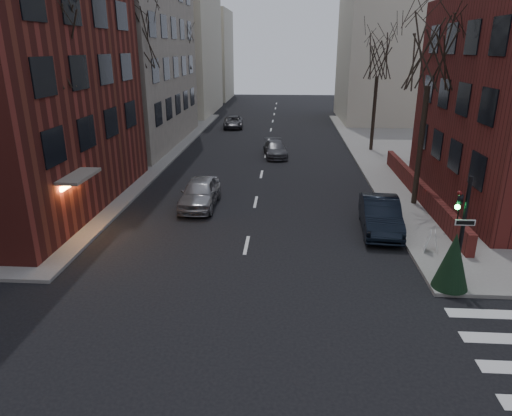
{
  "coord_description": "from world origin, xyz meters",
  "views": [
    {
      "loc": [
        1.66,
        -6.49,
        8.32
      ],
      "look_at": [
        0.47,
        11.33,
        2.0
      ],
      "focal_mm": 32.0,
      "sensor_mm": 36.0,
      "label": 1
    }
  ],
  "objects_px": {
    "traffic_signal": "(460,237)",
    "streetlamp_near": "(131,115)",
    "tree_right_b": "(379,57)",
    "parked_sedan": "(380,215)",
    "car_lane_gray": "(275,149)",
    "sandwich_board": "(432,241)",
    "car_lane_far": "(233,122)",
    "tree_left_a": "(48,43)",
    "evergreen_shrub": "(453,261)",
    "tree_left_b": "(135,38)",
    "streetlamp_far": "(193,88)",
    "tree_left_c": "(181,50)",
    "tree_right_a": "(432,53)",
    "car_lane_silver": "(200,193)"
  },
  "relations": [
    {
      "from": "tree_left_c",
      "to": "streetlamp_near",
      "type": "bearing_deg",
      "value": -88.09
    },
    {
      "from": "streetlamp_near",
      "to": "car_lane_far",
      "type": "xyz_separation_m",
      "value": [
        4.05,
        21.1,
        -3.63
      ]
    },
    {
      "from": "car_lane_far",
      "to": "sandwich_board",
      "type": "relative_size",
      "value": 4.79
    },
    {
      "from": "traffic_signal",
      "to": "tree_right_a",
      "type": "xyz_separation_m",
      "value": [
        0.86,
        9.01,
        6.12
      ]
    },
    {
      "from": "tree_left_c",
      "to": "car_lane_silver",
      "type": "height_order",
      "value": "tree_left_c"
    },
    {
      "from": "traffic_signal",
      "to": "car_lane_gray",
      "type": "relative_size",
      "value": 0.95
    },
    {
      "from": "tree_left_b",
      "to": "streetlamp_far",
      "type": "height_order",
      "value": "tree_left_b"
    },
    {
      "from": "tree_right_b",
      "to": "car_lane_gray",
      "type": "height_order",
      "value": "tree_right_b"
    },
    {
      "from": "car_lane_gray",
      "to": "parked_sedan",
      "type": "bearing_deg",
      "value": -78.09
    },
    {
      "from": "tree_left_a",
      "to": "car_lane_silver",
      "type": "xyz_separation_m",
      "value": [
        5.79,
        3.09,
        -7.69
      ]
    },
    {
      "from": "streetlamp_near",
      "to": "evergreen_shrub",
      "type": "distance_m",
      "value": 21.03
    },
    {
      "from": "traffic_signal",
      "to": "tree_left_c",
      "type": "distance_m",
      "value": 35.76
    },
    {
      "from": "streetlamp_near",
      "to": "tree_right_a",
      "type": "bearing_deg",
      "value": -13.24
    },
    {
      "from": "streetlamp_far",
      "to": "parked_sedan",
      "type": "xyz_separation_m",
      "value": [
        14.4,
        -27.85,
        -3.44
      ]
    },
    {
      "from": "sandwich_board",
      "to": "car_lane_gray",
      "type": "bearing_deg",
      "value": 127.4
    },
    {
      "from": "traffic_signal",
      "to": "evergreen_shrub",
      "type": "height_order",
      "value": "traffic_signal"
    },
    {
      "from": "car_lane_silver",
      "to": "sandwich_board",
      "type": "relative_size",
      "value": 5.03
    },
    {
      "from": "traffic_signal",
      "to": "car_lane_silver",
      "type": "relative_size",
      "value": 0.87
    },
    {
      "from": "tree_left_b",
      "to": "car_lane_gray",
      "type": "relative_size",
      "value": 2.57
    },
    {
      "from": "tree_left_c",
      "to": "sandwich_board",
      "type": "xyz_separation_m",
      "value": [
        16.68,
        -28.4,
        -7.42
      ]
    },
    {
      "from": "streetlamp_far",
      "to": "car_lane_far",
      "type": "bearing_deg",
      "value": 15.18
    },
    {
      "from": "streetlamp_far",
      "to": "car_lane_silver",
      "type": "xyz_separation_m",
      "value": [
        5.19,
        -24.91,
        -3.45
      ]
    },
    {
      "from": "tree_left_b",
      "to": "parked_sedan",
      "type": "height_order",
      "value": "tree_left_b"
    },
    {
      "from": "car_lane_far",
      "to": "tree_right_b",
      "type": "bearing_deg",
      "value": -45.65
    },
    {
      "from": "tree_left_c",
      "to": "evergreen_shrub",
      "type": "distance_m",
      "value": 36.18
    },
    {
      "from": "tree_right_a",
      "to": "streetlamp_far",
      "type": "height_order",
      "value": "tree_right_a"
    },
    {
      "from": "tree_left_b",
      "to": "car_lane_far",
      "type": "bearing_deg",
      "value": 74.79
    },
    {
      "from": "tree_right_a",
      "to": "car_lane_silver",
      "type": "xyz_separation_m",
      "value": [
        -11.81,
        -0.91,
        -7.24
      ]
    },
    {
      "from": "tree_right_a",
      "to": "sandwich_board",
      "type": "distance_m",
      "value": 9.84
    },
    {
      "from": "traffic_signal",
      "to": "streetlamp_near",
      "type": "xyz_separation_m",
      "value": [
        -16.14,
        13.01,
        2.33
      ]
    },
    {
      "from": "streetlamp_far",
      "to": "car_lane_gray",
      "type": "height_order",
      "value": "streetlamp_far"
    },
    {
      "from": "tree_left_c",
      "to": "car_lane_gray",
      "type": "height_order",
      "value": "tree_left_c"
    },
    {
      "from": "streetlamp_near",
      "to": "streetlamp_far",
      "type": "xyz_separation_m",
      "value": [
        0.0,
        20.0,
        0.0
      ]
    },
    {
      "from": "tree_left_a",
      "to": "evergreen_shrub",
      "type": "relative_size",
      "value": 4.89
    },
    {
      "from": "streetlamp_far",
      "to": "evergreen_shrub",
      "type": "relative_size",
      "value": 2.99
    },
    {
      "from": "car_lane_gray",
      "to": "evergreen_shrub",
      "type": "distance_m",
      "value": 22.07
    },
    {
      "from": "car_lane_far",
      "to": "evergreen_shrub",
      "type": "height_order",
      "value": "evergreen_shrub"
    },
    {
      "from": "tree_right_b",
      "to": "parked_sedan",
      "type": "height_order",
      "value": "tree_right_b"
    },
    {
      "from": "tree_left_c",
      "to": "streetlamp_far",
      "type": "bearing_deg",
      "value": 73.3
    },
    {
      "from": "tree_left_c",
      "to": "evergreen_shrub",
      "type": "bearing_deg",
      "value": -62.44
    },
    {
      "from": "car_lane_far",
      "to": "traffic_signal",
      "type": "bearing_deg",
      "value": -75.54
    },
    {
      "from": "streetlamp_far",
      "to": "sandwich_board",
      "type": "xyz_separation_m",
      "value": [
        16.08,
        -30.4,
        -3.63
      ]
    },
    {
      "from": "traffic_signal",
      "to": "car_lane_far",
      "type": "distance_m",
      "value": 36.21
    },
    {
      "from": "tree_left_a",
      "to": "sandwich_board",
      "type": "relative_size",
      "value": 11.19
    },
    {
      "from": "tree_right_b",
      "to": "car_lane_gray",
      "type": "bearing_deg",
      "value": -162.45
    },
    {
      "from": "traffic_signal",
      "to": "streetlamp_near",
      "type": "distance_m",
      "value": 20.86
    },
    {
      "from": "tree_left_b",
      "to": "car_lane_silver",
      "type": "height_order",
      "value": "tree_left_b"
    },
    {
      "from": "streetlamp_near",
      "to": "parked_sedan",
      "type": "relative_size",
      "value": 1.3
    },
    {
      "from": "sandwich_board",
      "to": "evergreen_shrub",
      "type": "distance_m",
      "value": 3.16
    },
    {
      "from": "tree_right_b",
      "to": "car_lane_silver",
      "type": "bearing_deg",
      "value": -128.37
    }
  ]
}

